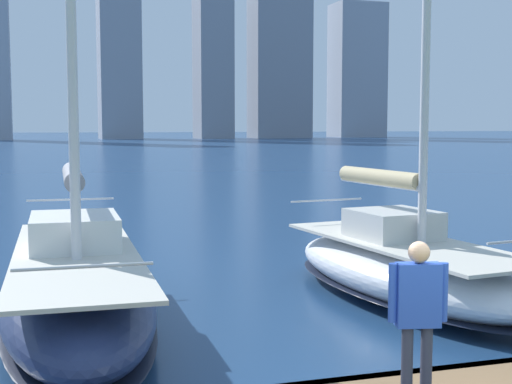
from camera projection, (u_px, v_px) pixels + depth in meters
The scene contains 4 objects.
city_skyline at pixel (140, 50), 165.42m from camera, with size 163.14×16.79×54.92m.
sailboat_tan at pixel (404, 264), 13.74m from camera, with size 3.24×7.09×11.82m.
sailboat_grey at pixel (77, 287), 11.66m from camera, with size 2.59×8.22×9.79m.
person_blue_shirt at pixel (418, 306), 7.11m from camera, with size 0.59×0.28×1.64m.
Camera 1 is at (3.84, 5.66, 3.39)m, focal length 50.00 mm.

